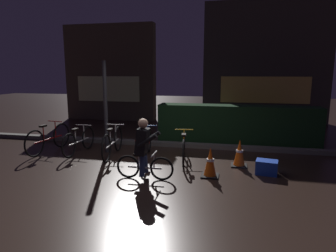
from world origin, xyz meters
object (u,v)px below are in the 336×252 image
Objects in this scene: parked_bike_center_left at (113,143)px; blue_crate at (267,167)px; street_post at (106,108)px; parked_bike_left_mid at (79,141)px; parked_bike_right_mid at (184,147)px; parked_bike_leftmost at (49,139)px; traffic_cone_far at (239,153)px; cyclist at (144,149)px; parked_bike_center_right at (146,144)px; traffic_cone_near at (210,162)px.

blue_crate is at bearing -104.46° from parked_bike_center_left.
street_post is 1.15m from parked_bike_left_mid.
parked_bike_right_mid is (2.85, -0.10, 0.00)m from parked_bike_left_mid.
parked_bike_leftmost reaches higher than blue_crate.
parked_bike_right_mid reaches higher than traffic_cone_far.
cyclist is (1.56, -1.72, -0.59)m from street_post.
street_post is 1.44× the size of parked_bike_center_right.
parked_bike_center_right reaches higher than traffic_cone_far.
blue_crate is at bearing -12.58° from street_post.
parked_bike_right_mid is 2.54× the size of traffic_cone_far.
parked_bike_right_mid is at bearing 174.06° from traffic_cone_far.
parked_bike_right_mid reaches higher than blue_crate.
cyclist is (1.25, -1.38, 0.27)m from parked_bike_center_left.
street_post reaches higher than parked_bike_center_right.
parked_bike_left_mid is 3.71m from traffic_cone_near.
parked_bike_left_mid is 0.92× the size of parked_bike_center_left.
parked_bike_center_left is 1.85m from parked_bike_right_mid.
street_post is at bearing 70.44° from parked_bike_center_right.
parked_bike_right_mid is 1.20m from traffic_cone_near.
parked_bike_leftmost is at bearing 178.02° from traffic_cone_far.
traffic_cone_near is (2.87, -1.30, -0.91)m from street_post.
parked_bike_center_right is at bearing 76.58° from parked_bike_right_mid.
parked_bike_left_mid is 1.27× the size of cyclist.
traffic_cone_near is 0.99× the size of traffic_cone_far.
traffic_cone_far is (3.47, -0.47, -0.91)m from street_post.
cyclist is (-0.59, -1.38, 0.29)m from parked_bike_right_mid.
parked_bike_right_mid is 1.53m from cyclist.
parked_bike_center_left is 1.38× the size of cyclist.
parked_bike_center_left is (0.31, -0.33, -0.86)m from street_post.
parked_bike_right_mid is (0.98, -0.09, -0.02)m from parked_bike_center_right.
parked_bike_leftmost is at bearing 96.13° from parked_bike_left_mid.
street_post reaches higher than cyclist.
parked_bike_leftmost reaches higher than parked_bike_center_left.
cyclist is (-1.91, -1.25, 0.33)m from traffic_cone_far.
traffic_cone_near is 1.42× the size of blue_crate.
parked_bike_center_right is (0.87, 0.09, -0.00)m from parked_bike_center_left.
parked_bike_center_right is 1.06× the size of parked_bike_right_mid.
street_post is 2.35m from parked_bike_right_mid.
street_post is at bearing 167.42° from blue_crate.
parked_bike_center_left is 0.87m from parked_bike_center_right.
cyclist is (-1.30, -0.42, 0.33)m from traffic_cone_near.
cyclist reaches higher than parked_bike_center_right.
blue_crate is (5.59, -0.61, -0.21)m from parked_bike_leftmost.
parked_bike_center_right is 2.71× the size of traffic_cone_near.
parked_bike_left_mid is 2.53× the size of traffic_cone_near.
parked_bike_left_mid is at bearing 163.35° from traffic_cone_near.
parked_bike_right_mid is 1.32m from traffic_cone_far.
parked_bike_right_mid is 2.56× the size of traffic_cone_near.
traffic_cone_near is (3.56, -1.06, -0.03)m from parked_bike_left_mid.
parked_bike_leftmost is 4.54m from traffic_cone_near.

